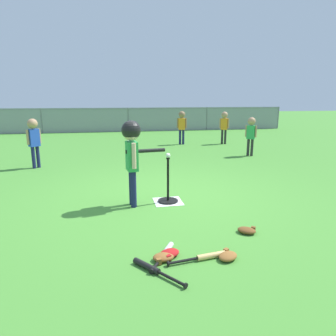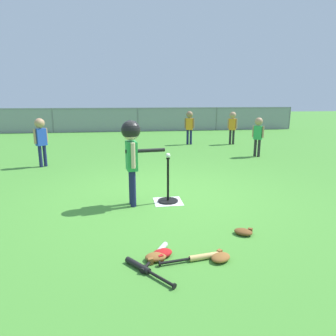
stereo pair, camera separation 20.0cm
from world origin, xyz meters
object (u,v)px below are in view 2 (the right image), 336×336
fielder_deep_right (41,136)px  batting_tee (168,195)px  baseball_on_tee (168,155)px  glove_by_plate (162,253)px  fielder_deep_left (232,124)px  batter_child (132,146)px  glove_tossed_aside (244,232)px  glove_outfield_drop (156,257)px  fielder_near_right (258,132)px  spare_bat_silver (158,253)px  spare_bat_black (142,268)px  glove_near_bats (221,257)px  fielder_deep_center (189,123)px  spare_bat_wood (198,257)px

fielder_deep_right → batting_tee: bearing=-48.4°
baseball_on_tee → glove_by_plate: 1.85m
fielder_deep_left → fielder_deep_right: bearing=-154.0°
fielder_deep_left → batter_child: bearing=-122.5°
glove_tossed_aside → glove_outfield_drop: same height
batting_tee → glove_tossed_aside: bearing=-60.8°
fielder_deep_right → glove_outfield_drop: fielder_deep_right is taller
fielder_near_right → glove_by_plate: fielder_near_right is taller
spare_bat_silver → fielder_deep_left: bearing=64.7°
spare_bat_silver → spare_bat_black: (-0.18, -0.27, -0.00)m
baseball_on_tee → spare_bat_silver: bearing=-102.0°
fielder_deep_left → glove_near_bats: bearing=-110.7°
fielder_near_right → spare_bat_silver: size_ratio=2.07×
fielder_deep_center → glove_outfield_drop: fielder_deep_center is taller
spare_bat_wood → fielder_deep_right: bearing=119.2°
baseball_on_tee → spare_bat_black: (-0.53, -1.92, -0.72)m
spare_bat_wood → glove_by_plate: 0.37m
spare_bat_wood → glove_near_bats: 0.23m
baseball_on_tee → spare_bat_silver: size_ratio=0.14×
baseball_on_tee → spare_bat_black: size_ratio=0.14×
baseball_on_tee → glove_outfield_drop: baseball_on_tee is taller
fielder_deep_center → glove_near_bats: fielder_deep_center is taller
fielder_deep_right → glove_by_plate: size_ratio=4.33×
fielder_deep_right → fielder_deep_center: bearing=35.2°
fielder_deep_center → glove_by_plate: 7.85m
glove_tossed_aside → glove_by_plate: bearing=-160.3°
fielder_deep_left → spare_bat_wood: fielder_deep_left is taller
fielder_deep_left → fielder_deep_right: (-5.72, -2.79, 0.01)m
fielder_near_right → spare_bat_wood: bearing=-119.8°
baseball_on_tee → fielder_deep_left: size_ratio=0.06×
baseball_on_tee → glove_tossed_aside: (0.73, -1.31, -0.71)m
fielder_deep_left → fielder_near_right: 2.32m
fielder_deep_right → glove_by_plate: fielder_deep_right is taller
fielder_deep_right → spare_bat_black: fielder_deep_right is taller
fielder_near_right → glove_by_plate: size_ratio=4.08×
batting_tee → fielder_near_right: size_ratio=0.66×
baseball_on_tee → fielder_deep_left: fielder_deep_left is taller
fielder_deep_left → glove_near_bats: fielder_deep_left is taller
fielder_deep_center → glove_tossed_aside: size_ratio=4.27×
batter_child → fielder_deep_right: (-2.04, 2.99, -0.18)m
spare_bat_silver → batting_tee: bearing=78.0°
fielder_near_right → spare_bat_silver: fielder_near_right is taller
batter_child → fielder_deep_left: (3.68, 5.78, -0.19)m
fielder_deep_right → glove_outfield_drop: size_ratio=4.93×
fielder_deep_right → spare_bat_silver: (2.25, -4.57, -0.71)m
spare_bat_silver → fielder_near_right: bearing=56.2°
fielder_deep_right → glove_by_plate: (2.29, -4.60, -0.71)m
fielder_near_right → spare_bat_black: 6.42m
batting_tee → spare_bat_black: size_ratio=1.31×
baseball_on_tee → spare_bat_wood: (0.04, -1.80, -0.72)m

